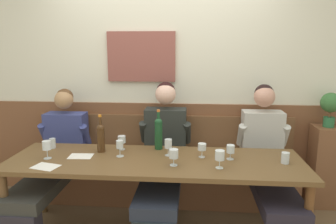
{
  "coord_description": "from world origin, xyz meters",
  "views": [
    {
      "loc": [
        0.33,
        -2.45,
        1.7
      ],
      "look_at": [
        0.09,
        0.45,
        1.09
      ],
      "focal_mm": 33.52,
      "sensor_mm": 36.0,
      "label": 1
    }
  ],
  "objects_px": {
    "wine_bottle_clear_water": "(101,137)",
    "wine_glass_center_front": "(120,145)",
    "water_tumbler_left": "(52,143)",
    "wine_bottle_amber_mid": "(158,132)",
    "wine_glass_right_end": "(168,145)",
    "wine_glass_left_end": "(47,146)",
    "wine_glass_by_bottle": "(174,155)",
    "wine_glass_mid_left": "(202,148)",
    "dining_table": "(155,167)",
    "wine_glass_near_bucket": "(122,140)",
    "person_center_left_seat": "(163,154)",
    "person_right_seat": "(268,158)",
    "person_left_seat": "(54,157)",
    "wine_glass_center_rear": "(230,150)",
    "wine_glass_mid_right": "(220,156)",
    "potted_plant": "(331,105)",
    "water_tumbler_center": "(285,158)",
    "wall_bench": "(163,176)"
  },
  "relations": [
    {
      "from": "person_right_seat",
      "to": "wine_glass_mid_right",
      "type": "distance_m",
      "value": 0.75
    },
    {
      "from": "person_center_left_seat",
      "to": "wine_glass_by_bottle",
      "type": "xyz_separation_m",
      "value": [
        0.14,
        -0.48,
        0.17
      ]
    },
    {
      "from": "wall_bench",
      "to": "water_tumbler_left",
      "type": "xyz_separation_m",
      "value": [
        -1.03,
        -0.45,
        0.5
      ]
    },
    {
      "from": "wine_glass_center_front",
      "to": "water_tumbler_center",
      "type": "bearing_deg",
      "value": -2.19
    },
    {
      "from": "wine_glass_mid_left",
      "to": "potted_plant",
      "type": "relative_size",
      "value": 0.35
    },
    {
      "from": "person_center_left_seat",
      "to": "wine_glass_mid_left",
      "type": "xyz_separation_m",
      "value": [
        0.38,
        -0.26,
        0.17
      ]
    },
    {
      "from": "potted_plant",
      "to": "wine_glass_center_front",
      "type": "bearing_deg",
      "value": -162.09
    },
    {
      "from": "wine_glass_center_front",
      "to": "wine_glass_mid_left",
      "type": "relative_size",
      "value": 1.17
    },
    {
      "from": "wine_glass_mid_right",
      "to": "dining_table",
      "type": "bearing_deg",
      "value": 163.68
    },
    {
      "from": "person_left_seat",
      "to": "water_tumbler_left",
      "type": "bearing_deg",
      "value": -66.68
    },
    {
      "from": "wine_glass_left_end",
      "to": "water_tumbler_center",
      "type": "distance_m",
      "value": 2.06
    },
    {
      "from": "person_left_seat",
      "to": "wine_glass_center_rear",
      "type": "bearing_deg",
      "value": -8.74
    },
    {
      "from": "wine_bottle_clear_water",
      "to": "wine_glass_mid_right",
      "type": "bearing_deg",
      "value": -16.62
    },
    {
      "from": "person_left_seat",
      "to": "water_tumbler_center",
      "type": "height_order",
      "value": "person_left_seat"
    },
    {
      "from": "wall_bench",
      "to": "wine_glass_center_front",
      "type": "distance_m",
      "value": 0.9
    },
    {
      "from": "wine_bottle_clear_water",
      "to": "wine_glass_center_front",
      "type": "distance_m",
      "value": 0.24
    },
    {
      "from": "wine_glass_by_bottle",
      "to": "wall_bench",
      "type": "bearing_deg",
      "value": 102.02
    },
    {
      "from": "wine_bottle_clear_water",
      "to": "water_tumbler_left",
      "type": "height_order",
      "value": "wine_bottle_clear_water"
    },
    {
      "from": "person_right_seat",
      "to": "wine_glass_center_rear",
      "type": "distance_m",
      "value": 0.52
    },
    {
      "from": "wine_glass_by_bottle",
      "to": "water_tumbler_center",
      "type": "height_order",
      "value": "wine_glass_by_bottle"
    },
    {
      "from": "wine_glass_mid_right",
      "to": "water_tumbler_center",
      "type": "distance_m",
      "value": 0.59
    },
    {
      "from": "wine_glass_left_end",
      "to": "wine_glass_by_bottle",
      "type": "xyz_separation_m",
      "value": [
        1.12,
        -0.07,
        -0.02
      ]
    },
    {
      "from": "person_right_seat",
      "to": "wine_glass_mid_left",
      "type": "bearing_deg",
      "value": -157.47
    },
    {
      "from": "wine_bottle_clear_water",
      "to": "water_tumbler_left",
      "type": "relative_size",
      "value": 3.72
    },
    {
      "from": "person_right_seat",
      "to": "wall_bench",
      "type": "bearing_deg",
      "value": 162.74
    },
    {
      "from": "water_tumbler_left",
      "to": "person_right_seat",
      "type": "bearing_deg",
      "value": 3.42
    },
    {
      "from": "wine_glass_center_front",
      "to": "person_left_seat",
      "type": "bearing_deg",
      "value": 160.06
    },
    {
      "from": "dining_table",
      "to": "water_tumbler_left",
      "type": "relative_size",
      "value": 26.99
    },
    {
      "from": "wine_glass_center_front",
      "to": "wine_glass_right_end",
      "type": "bearing_deg",
      "value": 7.84
    },
    {
      "from": "wine_bottle_amber_mid",
      "to": "wine_glass_right_end",
      "type": "height_order",
      "value": "wine_bottle_amber_mid"
    },
    {
      "from": "wall_bench",
      "to": "person_right_seat",
      "type": "distance_m",
      "value": 1.17
    },
    {
      "from": "person_center_left_seat",
      "to": "wine_glass_by_bottle",
      "type": "height_order",
      "value": "person_center_left_seat"
    },
    {
      "from": "dining_table",
      "to": "wine_glass_center_rear",
      "type": "distance_m",
      "value": 0.68
    },
    {
      "from": "wine_glass_mid_left",
      "to": "person_center_left_seat",
      "type": "bearing_deg",
      "value": 144.91
    },
    {
      "from": "dining_table",
      "to": "wine_bottle_clear_water",
      "type": "distance_m",
      "value": 0.59
    },
    {
      "from": "dining_table",
      "to": "wine_glass_center_front",
      "type": "xyz_separation_m",
      "value": [
        -0.32,
        0.05,
        0.18
      ]
    },
    {
      "from": "wine_glass_left_end",
      "to": "wine_glass_near_bucket",
      "type": "height_order",
      "value": "wine_glass_left_end"
    },
    {
      "from": "wine_glass_by_bottle",
      "to": "wine_bottle_clear_water",
      "type": "bearing_deg",
      "value": 157.38
    },
    {
      "from": "wine_glass_mid_left",
      "to": "water_tumbler_center",
      "type": "relative_size",
      "value": 1.34
    },
    {
      "from": "wine_glass_right_end",
      "to": "water_tumbler_center",
      "type": "distance_m",
      "value": 1.01
    },
    {
      "from": "wine_glass_near_bucket",
      "to": "water_tumbler_left",
      "type": "relative_size",
      "value": 1.4
    },
    {
      "from": "wine_glass_center_rear",
      "to": "wine_glass_mid_left",
      "type": "height_order",
      "value": "wine_glass_center_rear"
    },
    {
      "from": "person_center_left_seat",
      "to": "wine_glass_center_front",
      "type": "height_order",
      "value": "person_center_left_seat"
    },
    {
      "from": "person_left_seat",
      "to": "wine_glass_center_rear",
      "type": "distance_m",
      "value": 1.77
    },
    {
      "from": "wall_bench",
      "to": "wine_glass_left_end",
      "type": "xyz_separation_m",
      "value": [
        -0.95,
        -0.74,
        0.56
      ]
    },
    {
      "from": "dining_table",
      "to": "person_center_left_seat",
      "type": "height_order",
      "value": "person_center_left_seat"
    },
    {
      "from": "person_right_seat",
      "to": "wine_bottle_clear_water",
      "type": "xyz_separation_m",
      "value": [
        -1.58,
        -0.19,
        0.23
      ]
    },
    {
      "from": "person_left_seat",
      "to": "wine_glass_center_rear",
      "type": "relative_size",
      "value": 9.67
    },
    {
      "from": "dining_table",
      "to": "wine_glass_center_rear",
      "type": "xyz_separation_m",
      "value": [
        0.66,
        0.05,
        0.16
      ]
    },
    {
      "from": "wine_glass_center_front",
      "to": "potted_plant",
      "type": "xyz_separation_m",
      "value": [
        2.07,
        0.67,
        0.28
      ]
    }
  ]
}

